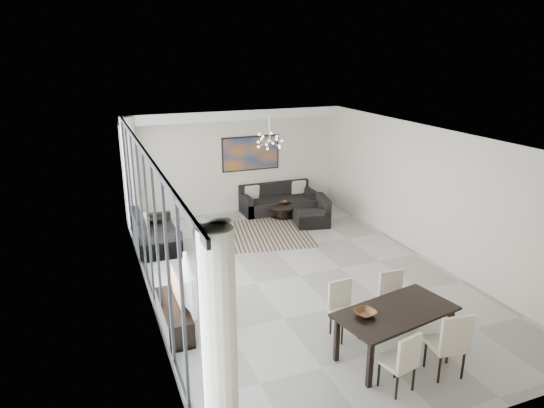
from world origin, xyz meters
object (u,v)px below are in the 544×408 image
sofa_main (278,202)px  coffee_table (283,210)px  tv_console (174,316)px  television (182,285)px  dining_table (396,316)px

sofa_main → coffee_table: bearing=-96.6°
coffee_table → tv_console: (-3.86, -4.59, 0.02)m
sofa_main → tv_console: size_ratio=1.49×
coffee_table → sofa_main: (0.06, 0.52, 0.06)m
television → dining_table: television is taller
sofa_main → television: bearing=-126.2°
television → dining_table: 3.38m
tv_console → sofa_main: bearing=52.5°
sofa_main → television: 6.39m
coffee_table → dining_table: 6.62m
coffee_table → sofa_main: bearing=83.4°
tv_console → dining_table: dining_table is taller
dining_table → tv_console: bearing=146.5°
coffee_table → television: television is taller
coffee_table → television: 5.95m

